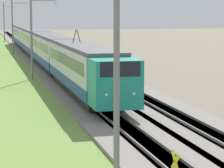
# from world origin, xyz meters

# --- Properties ---
(ballast_main) EXTENTS (240.00, 4.40, 0.30)m
(ballast_main) POSITION_xyz_m (50.00, 0.00, 0.15)
(ballast_main) COLOR gray
(ballast_main) RESTS_ON ground
(ballast_adjacent) EXTENTS (240.00, 4.40, 0.30)m
(ballast_adjacent) POSITION_xyz_m (50.00, -3.92, 0.15)
(ballast_adjacent) COLOR gray
(ballast_adjacent) RESTS_ON ground
(track_main) EXTENTS (240.00, 1.57, 0.45)m
(track_main) POSITION_xyz_m (50.00, 0.00, 0.16)
(track_main) COLOR #4C4238
(track_main) RESTS_ON ground
(track_adjacent) EXTENTS (240.00, 1.57, 0.45)m
(track_adjacent) POSITION_xyz_m (50.00, -3.92, 0.16)
(track_adjacent) COLOR #4C4238
(track_adjacent) RESTS_ON ground
(passenger_train) EXTENTS (84.82, 2.95, 5.18)m
(passenger_train) POSITION_xyz_m (59.17, 0.00, 2.43)
(passenger_train) COLOR teal
(passenger_train) RESTS_ON ground
(catenary_mast_near) EXTENTS (0.22, 2.56, 8.40)m
(catenary_mast_near) POSITION_xyz_m (5.65, 2.88, 4.34)
(catenary_mast_near) COLOR slate
(catenary_mast_near) RESTS_ON ground
(catenary_mast_mid) EXTENTS (0.22, 2.56, 8.61)m
(catenary_mast_mid) POSITION_xyz_m (39.24, 2.89, 4.45)
(catenary_mast_mid) COLOR slate
(catenary_mast_mid) RESTS_ON ground
(catenary_mast_far) EXTENTS (0.22, 2.56, 8.97)m
(catenary_mast_far) POSITION_xyz_m (72.83, 2.89, 4.63)
(catenary_mast_far) COLOR slate
(catenary_mast_far) RESTS_ON ground
(catenary_mast_distant) EXTENTS (0.22, 2.56, 8.91)m
(catenary_mast_distant) POSITION_xyz_m (106.43, 2.89, 4.60)
(catenary_mast_distant) COLOR slate
(catenary_mast_distant) RESTS_ON ground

